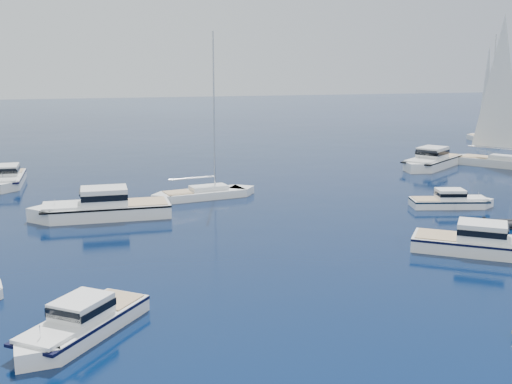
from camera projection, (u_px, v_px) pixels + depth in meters
ground at (412, 384)px, 23.59m from camera, size 400.00×400.00×0.00m
motor_cruiser_right at (484, 253)px, 39.75m from camera, size 9.60×8.22×2.56m
motor_cruiser_left at (81, 335)px, 27.84m from camera, size 7.11×7.94×2.15m
motor_cruiser_centre at (102, 218)px, 48.86m from camera, size 11.68×3.79×3.05m
motor_cruiser_far_r at (451, 207)px, 52.46m from camera, size 7.76×4.03×1.95m
motor_cruiser_distant at (431, 167)px, 72.13m from camera, size 11.30×9.59×3.00m
motor_cruiser_horizon at (7, 185)px, 61.84m from camera, size 3.07×9.68×2.53m
sailboat_centre at (204, 198)px, 56.07m from camera, size 10.56×4.34×15.09m
sailboat_sails_r at (504, 167)px, 72.70m from camera, size 11.09×12.90×19.95m
sailboat_sails_far at (485, 142)px, 95.31m from camera, size 5.50×11.59×16.50m
tender_grey_near at (503, 227)px, 46.10m from camera, size 3.19×2.40×0.95m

